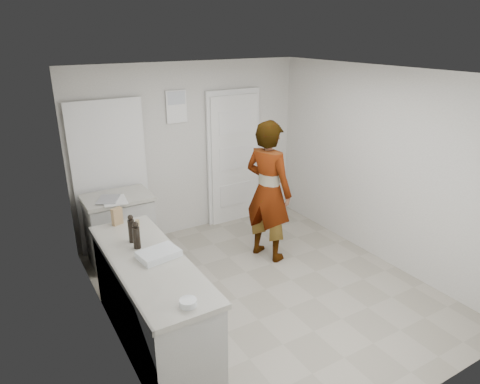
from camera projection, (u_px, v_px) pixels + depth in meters
ground at (265, 289)px, 5.10m from camera, size 4.00×4.00×0.00m
room_shell at (182, 167)px, 6.22m from camera, size 4.00×4.00×4.00m
main_counter at (152, 305)px, 4.09m from camera, size 0.64×1.96×0.93m
side_counter at (121, 231)px, 5.59m from camera, size 0.84×0.61×0.93m
person at (268, 191)px, 5.54m from camera, size 0.66×0.80×1.87m
cake_mix_box at (117, 216)px, 4.59m from camera, size 0.13×0.09×0.19m
spice_jar at (137, 223)px, 4.57m from camera, size 0.05×0.05×0.07m
oil_cruet_a at (136, 236)px, 4.08m from camera, size 0.07×0.07×0.28m
oil_cruet_b at (131, 229)px, 4.20m from camera, size 0.06×0.06×0.29m
baking_dish at (159, 254)px, 3.95m from camera, size 0.40×0.31×0.06m
egg_bowl at (188, 303)px, 3.25m from camera, size 0.14×0.14×0.05m
papers at (115, 200)px, 5.26m from camera, size 0.32×0.39×0.01m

